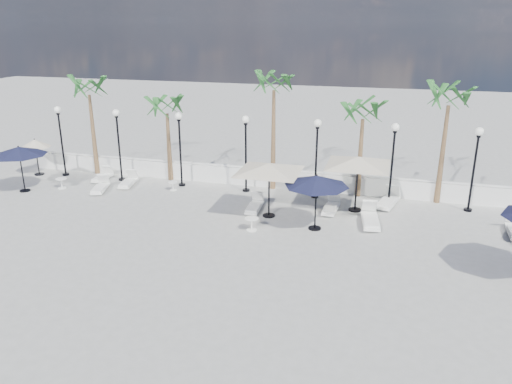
% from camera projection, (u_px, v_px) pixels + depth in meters
% --- Properties ---
extents(ground, '(100.00, 100.00, 0.00)m').
position_uv_depth(ground, '(199.00, 243.00, 19.33)').
color(ground, gray).
rests_on(ground, ground).
extents(balustrade, '(26.00, 0.30, 1.01)m').
position_uv_depth(balustrade, '(251.00, 177.00, 26.01)').
color(balustrade, silver).
rests_on(balustrade, ground).
extents(lamppost_0, '(0.36, 0.36, 3.84)m').
position_uv_depth(lamppost_0, '(60.00, 131.00, 27.05)').
color(lamppost_0, black).
rests_on(lamppost_0, ground).
extents(lamppost_1, '(0.36, 0.36, 3.84)m').
position_uv_depth(lamppost_1, '(118.00, 135.00, 26.18)').
color(lamppost_1, black).
rests_on(lamppost_1, ground).
extents(lamppost_2, '(0.36, 0.36, 3.84)m').
position_uv_depth(lamppost_2, '(180.00, 139.00, 25.31)').
color(lamppost_2, black).
rests_on(lamppost_2, ground).
extents(lamppost_3, '(0.36, 0.36, 3.84)m').
position_uv_depth(lamppost_3, '(246.00, 143.00, 24.44)').
color(lamppost_3, black).
rests_on(lamppost_3, ground).
extents(lamppost_4, '(0.36, 0.36, 3.84)m').
position_uv_depth(lamppost_4, '(317.00, 148.00, 23.57)').
color(lamppost_4, black).
rests_on(lamppost_4, ground).
extents(lamppost_5, '(0.36, 0.36, 3.84)m').
position_uv_depth(lamppost_5, '(393.00, 152.00, 22.70)').
color(lamppost_5, black).
rests_on(lamppost_5, ground).
extents(lamppost_6, '(0.36, 0.36, 3.84)m').
position_uv_depth(lamppost_6, '(475.00, 158.00, 21.83)').
color(lamppost_6, black).
rests_on(lamppost_6, ground).
extents(palm_0, '(2.60, 2.60, 5.50)m').
position_uv_depth(palm_0, '(89.00, 92.00, 26.74)').
color(palm_0, brown).
rests_on(palm_0, ground).
extents(palm_1, '(2.60, 2.60, 4.70)m').
position_uv_depth(palm_1, '(167.00, 111.00, 25.88)').
color(palm_1, brown).
rests_on(palm_1, ground).
extents(palm_2, '(2.60, 2.60, 6.10)m').
position_uv_depth(palm_2, '(274.00, 88.00, 24.02)').
color(palm_2, brown).
rests_on(palm_2, ground).
extents(palm_3, '(2.60, 2.60, 4.90)m').
position_uv_depth(palm_3, '(363.00, 116.00, 23.33)').
color(palm_3, brown).
rests_on(palm_3, ground).
extents(palm_4, '(2.60, 2.60, 5.70)m').
position_uv_depth(palm_4, '(449.00, 103.00, 22.16)').
color(palm_4, brown).
rests_on(palm_4, ground).
extents(lounger_0, '(0.62, 1.64, 0.60)m').
position_uv_depth(lounger_0, '(103.00, 177.00, 26.91)').
color(lounger_0, white).
rests_on(lounger_0, ground).
extents(lounger_1, '(0.88, 1.82, 0.66)m').
position_uv_depth(lounger_1, '(128.00, 182.00, 26.00)').
color(lounger_1, white).
rests_on(lounger_1, ground).
extents(lounger_2, '(1.03, 1.83, 0.65)m').
position_uv_depth(lounger_2, '(100.00, 187.00, 25.15)').
color(lounger_2, white).
rests_on(lounger_2, ground).
extents(lounger_3, '(0.66, 1.74, 0.64)m').
position_uv_depth(lounger_3, '(254.00, 206.00, 22.64)').
color(lounger_3, white).
rests_on(lounger_3, ground).
extents(lounger_4, '(0.67, 1.77, 0.65)m').
position_uv_depth(lounger_4, '(331.00, 207.00, 22.49)').
color(lounger_4, white).
rests_on(lounger_4, ground).
extents(lounger_5, '(0.94, 2.14, 0.78)m').
position_uv_depth(lounger_5, '(370.00, 219.00, 21.04)').
color(lounger_5, white).
rests_on(lounger_5, ground).
extents(lounger_6, '(1.12, 2.10, 0.75)m').
position_uv_depth(lounger_6, '(388.00, 201.00, 23.18)').
color(lounger_6, white).
rests_on(lounger_6, ground).
extents(side_table_0, '(0.55, 0.55, 0.53)m').
position_uv_depth(side_table_0, '(61.00, 182.00, 25.58)').
color(side_table_0, white).
rests_on(side_table_0, ground).
extents(side_table_1, '(0.46, 0.46, 0.45)m').
position_uv_depth(side_table_1, '(173.00, 185.00, 25.28)').
color(side_table_1, white).
rests_on(side_table_1, ground).
extents(side_table_2, '(0.56, 0.56, 0.55)m').
position_uv_depth(side_table_2, '(252.00, 223.00, 20.42)').
color(side_table_2, white).
rests_on(side_table_2, ground).
extents(parasol_navy_left, '(2.68, 2.68, 2.37)m').
position_uv_depth(parasol_navy_left, '(19.00, 151.00, 24.57)').
color(parasol_navy_left, black).
rests_on(parasol_navy_left, ground).
extents(parasol_navy_mid, '(2.64, 2.64, 2.37)m').
position_uv_depth(parasol_navy_mid, '(317.00, 181.00, 20.00)').
color(parasol_navy_mid, black).
rests_on(parasol_navy_mid, ground).
extents(parasol_cream_sq_a, '(5.29, 5.29, 2.60)m').
position_uv_depth(parasol_cream_sq_a, '(269.00, 164.00, 21.24)').
color(parasol_cream_sq_a, black).
rests_on(parasol_cream_sq_a, ground).
extents(parasol_cream_sq_b, '(5.43, 5.43, 2.72)m').
position_uv_depth(parasol_cream_sq_b, '(358.00, 157.00, 21.86)').
color(parasol_cream_sq_b, black).
rests_on(parasol_cream_sq_b, ground).
extents(parasol_cream_small, '(1.68, 1.68, 2.06)m').
position_uv_depth(parasol_cream_small, '(35.00, 144.00, 27.39)').
color(parasol_cream_small, black).
rests_on(parasol_cream_small, ground).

